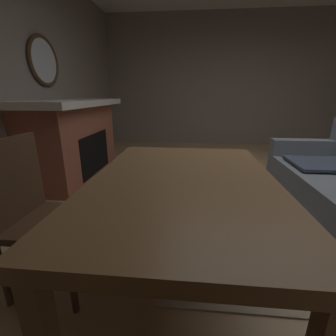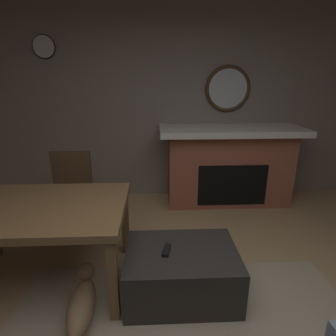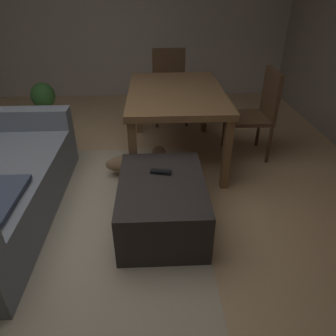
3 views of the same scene
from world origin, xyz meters
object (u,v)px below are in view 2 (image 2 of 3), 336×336
at_px(ottoman_coffee_table, 181,272).
at_px(wall_clock, 44,47).
at_px(fireplace, 228,165).
at_px(round_wall_mirror, 228,89).
at_px(small_dog, 82,301).
at_px(tv_remote, 167,250).
at_px(dining_table, 37,215).
at_px(dining_chair_south, 70,189).

relative_size(ottoman_coffee_table, wall_clock, 3.01).
xyz_separation_m(fireplace, round_wall_mirror, (0.00, -0.29, 1.02)).
distance_m(round_wall_mirror, small_dog, 3.12).
distance_m(tv_remote, wall_clock, 3.06).
distance_m(fireplace, wall_clock, 2.90).
height_order(dining_table, wall_clock, wall_clock).
height_order(ottoman_coffee_table, tv_remote, tv_remote).
bearing_deg(round_wall_mirror, ottoman_coffee_table, 68.42).
distance_m(fireplace, dining_chair_south, 2.11).
distance_m(ottoman_coffee_table, dining_chair_south, 1.60).
height_order(fireplace, dining_table, fireplace).
bearing_deg(tv_remote, wall_clock, -41.82).
height_order(ottoman_coffee_table, wall_clock, wall_clock).
height_order(round_wall_mirror, dining_table, round_wall_mirror).
bearing_deg(dining_chair_south, dining_table, 89.91).
bearing_deg(fireplace, dining_table, 39.05).
xyz_separation_m(round_wall_mirror, dining_chair_south, (1.98, 1.02, -1.04)).
height_order(ottoman_coffee_table, dining_table, dining_table).
distance_m(round_wall_mirror, tv_remote, 2.55).
bearing_deg(wall_clock, tv_remote, 125.89).
distance_m(fireplace, small_dog, 2.58).
bearing_deg(dining_table, round_wall_mirror, -136.30).
height_order(round_wall_mirror, dining_chair_south, round_wall_mirror).
height_order(round_wall_mirror, tv_remote, round_wall_mirror).
relative_size(fireplace, tv_remote, 11.97).
xyz_separation_m(dining_table, dining_chair_south, (-0.00, -0.87, -0.13)).
bearing_deg(tv_remote, dining_table, 2.35).
bearing_deg(small_dog, dining_table, -44.39).
relative_size(ottoman_coffee_table, tv_remote, 5.58).
height_order(fireplace, round_wall_mirror, round_wall_mirror).
relative_size(fireplace, ottoman_coffee_table, 2.15).
bearing_deg(fireplace, small_dog, 52.06).
xyz_separation_m(tv_remote, dining_table, (1.04, -0.18, 0.24)).
height_order(tv_remote, wall_clock, wall_clock).
distance_m(dining_chair_south, small_dog, 1.39).
bearing_deg(ottoman_coffee_table, dining_chair_south, -42.12).
height_order(dining_table, dining_chair_south, dining_chair_south).
distance_m(tv_remote, dining_chair_south, 1.48).
xyz_separation_m(tv_remote, small_dog, (0.63, 0.22, -0.27)).
distance_m(ottoman_coffee_table, wall_clock, 3.24).
xyz_separation_m(ottoman_coffee_table, small_dog, (0.75, 0.22, -0.05)).
bearing_deg(dining_table, small_dog, 135.61).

